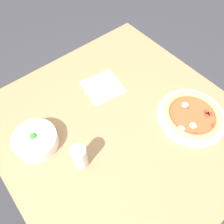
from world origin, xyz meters
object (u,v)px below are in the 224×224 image
Objects in this scene: pizza at (192,115)px; fork at (106,89)px; bowl at (36,140)px; glass at (80,157)px; knife at (101,83)px.

pizza reaches higher than fork.
glass is (-0.20, -0.10, 0.03)m from bowl.
pizza is at bearing 113.83° from fork.
knife is 1.64× the size of glass.
knife is at bearing -48.75° from glass.
glass is at bearing -152.91° from bowl.
pizza is 0.73m from bowl.
knife is 0.45m from glass.
fork is 1.45× the size of glass.
pizza is 0.56m from glass.
pizza is 2.55× the size of glass.
glass is (-0.25, 0.33, 0.06)m from fork.
bowl is at bearing 27.09° from glass.
bowl is 0.93× the size of knife.
fork is (0.39, 0.21, -0.01)m from pizza.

